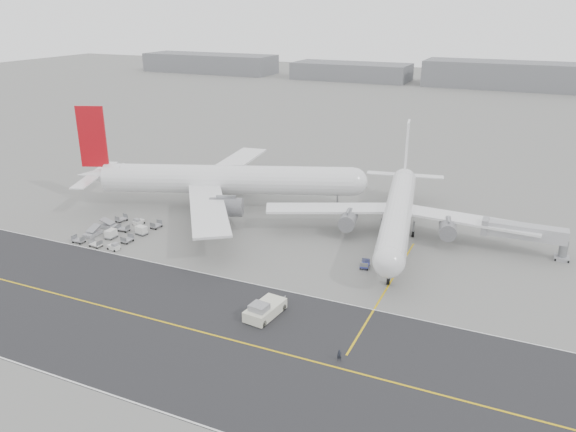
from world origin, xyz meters
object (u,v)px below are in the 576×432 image
at_px(airliner_b, 398,210).
at_px(pushback_tug, 264,310).
at_px(airliner_a, 221,180).
at_px(jet_bridge, 526,233).
at_px(ground_crew_a, 339,356).

xyz_separation_m(airliner_b, pushback_tug, (-10.14, -38.13, -4.23)).
relative_size(airliner_a, pushback_tug, 6.66).
relative_size(airliner_a, airliner_b, 1.17).
height_order(airliner_a, jet_bridge, airliner_a).
height_order(airliner_a, ground_crew_a, airliner_a).
xyz_separation_m(airliner_a, pushback_tug, (29.89, -38.62, -5.38)).
bearing_deg(pushback_tug, jet_bridge, 56.49).
distance_m(airliner_a, pushback_tug, 49.13).
distance_m(airliner_b, jet_bridge, 23.17).
bearing_deg(airliner_b, ground_crew_a, -95.72).
bearing_deg(jet_bridge, airliner_a, 179.61).
bearing_deg(jet_bridge, pushback_tug, -131.21).
bearing_deg(jet_bridge, ground_crew_a, -114.39).
xyz_separation_m(airliner_b, jet_bridge, (23.12, 1.01, -1.25)).
distance_m(airliner_a, ground_crew_a, 62.54).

